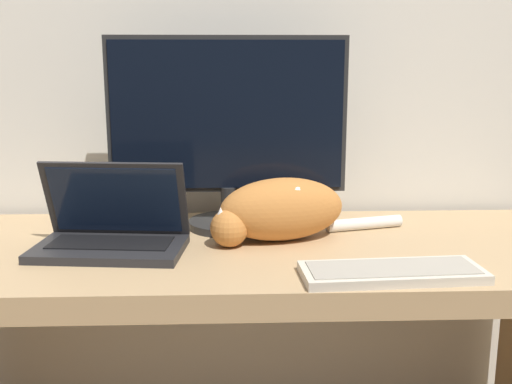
% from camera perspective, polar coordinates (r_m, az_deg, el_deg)
% --- Properties ---
extents(wall_back, '(6.40, 0.06, 2.60)m').
position_cam_1_polar(wall_back, '(1.80, -0.88, 16.25)').
color(wall_back, silver).
rests_on(wall_back, ground_plane).
extents(desk, '(1.68, 0.65, 0.74)m').
position_cam_1_polar(desk, '(1.52, -0.46, -10.16)').
color(desk, tan).
rests_on(desk, ground_plane).
extents(monitor, '(0.63, 0.22, 0.51)m').
position_cam_1_polar(monitor, '(1.58, -2.73, 5.98)').
color(monitor, '#282828').
rests_on(monitor, desk).
extents(laptop, '(0.36, 0.24, 0.21)m').
position_cam_1_polar(laptop, '(1.46, -13.60, -3.77)').
color(laptop, '#232326').
rests_on(laptop, desk).
extents(external_keyboard, '(0.39, 0.16, 0.02)m').
position_cam_1_polar(external_keyboard, '(1.29, 12.84, -7.46)').
color(external_keyboard, beige).
rests_on(external_keyboard, desk).
extents(cat, '(0.51, 0.24, 0.16)m').
position_cam_1_polar(cat, '(1.49, 2.32, -1.64)').
color(cat, '#C67A38').
rests_on(cat, desk).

